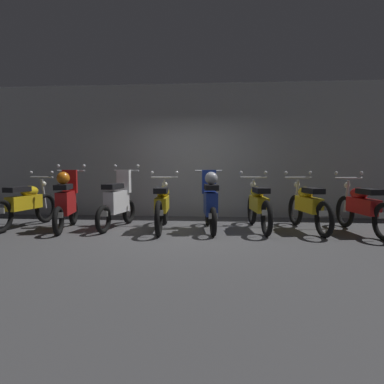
{
  "coord_description": "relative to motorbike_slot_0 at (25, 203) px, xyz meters",
  "views": [
    {
      "loc": [
        0.62,
        -6.27,
        1.24
      ],
      "look_at": [
        0.11,
        0.28,
        0.75
      ],
      "focal_mm": 31.82,
      "sensor_mm": 36.0,
      "label": 1
    }
  ],
  "objects": [
    {
      "name": "motorbike_slot_6",
      "position": [
        5.65,
        0.08,
        0.0
      ],
      "size": [
        0.58,
        1.94,
        1.15
      ],
      "color": "black",
      "rests_on": "ground"
    },
    {
      "name": "ground_plane",
      "position": [
        3.29,
        -0.33,
        -0.49
      ],
      "size": [
        80.0,
        80.0,
        0.0
      ],
      "primitive_type": "plane",
      "color": "#4C4C4F"
    },
    {
      "name": "motorbike_slot_7",
      "position": [
        6.59,
        -0.09,
        0.0
      ],
      "size": [
        0.59,
        1.94,
        1.15
      ],
      "color": "black",
      "rests_on": "ground"
    },
    {
      "name": "motorbike_slot_1",
      "position": [
        0.93,
        -0.15,
        0.08
      ],
      "size": [
        0.58,
        1.67,
        1.29
      ],
      "color": "black",
      "rests_on": "ground"
    },
    {
      "name": "back_wall",
      "position": [
        3.29,
        1.93,
        1.14
      ],
      "size": [
        16.0,
        0.3,
        3.26
      ],
      "primitive_type": "cube",
      "color": "#9EA0A3",
      "rests_on": "ground"
    },
    {
      "name": "motorbike_slot_0",
      "position": [
        0.0,
        0.0,
        0.0
      ],
      "size": [
        0.58,
        1.94,
        1.15
      ],
      "color": "black",
      "rests_on": "ground"
    },
    {
      "name": "motorbike_slot_3",
      "position": [
        2.82,
        -0.04,
        0.0
      ],
      "size": [
        0.59,
        1.95,
        1.15
      ],
      "color": "black",
      "rests_on": "ground"
    },
    {
      "name": "motorbike_slot_2",
      "position": [
        1.89,
        0.11,
        0.04
      ],
      "size": [
        0.58,
        1.67,
        1.29
      ],
      "color": "black",
      "rests_on": "ground"
    },
    {
      "name": "motorbike_slot_4",
      "position": [
        3.76,
        -0.03,
        0.07
      ],
      "size": [
        0.56,
        1.68,
        1.18
      ],
      "color": "black",
      "rests_on": "ground"
    },
    {
      "name": "motorbike_slot_5",
      "position": [
        4.71,
        0.13,
        0.0
      ],
      "size": [
        0.59,
        1.95,
        1.15
      ],
      "color": "black",
      "rests_on": "ground"
    }
  ]
}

